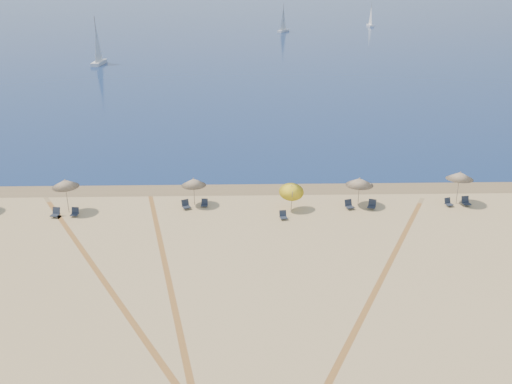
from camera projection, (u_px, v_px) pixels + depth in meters
ocean at (244, 13)px, 232.58m from camera, size 500.00×500.00×0.00m
wet_sand at (255, 189)px, 46.08m from camera, size 500.00×500.00×0.00m
umbrella_1 at (65, 183)px, 40.72m from camera, size 1.96×1.98×2.66m
umbrella_2 at (194, 182)px, 42.18m from camera, size 1.89×1.89×2.24m
umbrella_3 at (292, 189)px, 41.29m from camera, size 1.86×1.92×2.37m
umbrella_4 at (360, 182)px, 42.06m from camera, size 2.11×2.11×2.30m
umbrella_5 at (460, 176)px, 42.30m from camera, size 2.06×2.08×2.65m
chair_2 at (56, 213)px, 40.75m from camera, size 0.67×0.75×0.68m
chair_3 at (75, 212)px, 40.87m from camera, size 0.56×0.65×0.63m
chair_4 at (186, 205)px, 42.14m from camera, size 0.78×0.83×0.67m
chair_5 at (204, 203)px, 42.51m from camera, size 0.52×0.60×0.59m
chair_6 at (283, 215)px, 40.39m from camera, size 0.60×0.67×0.61m
chair_7 at (349, 205)px, 42.14m from camera, size 0.73×0.80×0.68m
chair_8 at (372, 205)px, 42.15m from camera, size 0.78×0.84×0.69m
chair_9 at (448, 203)px, 42.63m from camera, size 0.67×0.73×0.61m
chair_10 at (466, 202)px, 42.74m from camera, size 0.64×0.73×0.69m
sailboat_0 at (283, 23)px, 161.22m from camera, size 3.87×5.32×7.98m
sailboat_1 at (98, 50)px, 105.38m from camera, size 1.83×6.03×8.88m
sailboat_2 at (371, 19)px, 177.17m from camera, size 1.38×5.10×7.57m
tire_tracks at (214, 279)px, 32.66m from camera, size 54.65×40.25×0.00m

